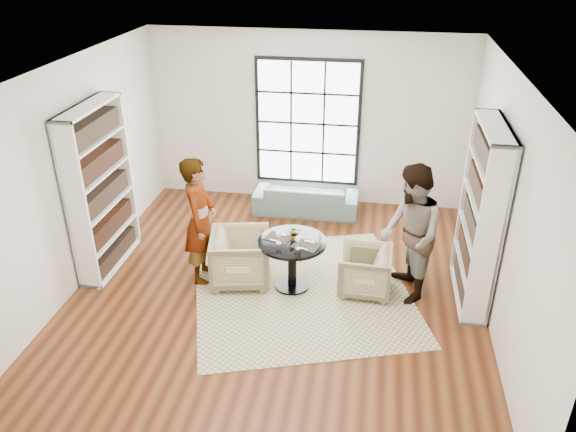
% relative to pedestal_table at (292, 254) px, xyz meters
% --- Properties ---
extents(ground, '(6.00, 6.00, 0.00)m').
position_rel_pedestal_table_xyz_m(ground, '(-0.18, -0.11, -0.53)').
color(ground, brown).
extents(room_shell, '(6.00, 6.01, 6.00)m').
position_rel_pedestal_table_xyz_m(room_shell, '(-0.18, 0.43, 0.72)').
color(room_shell, silver).
rests_on(room_shell, ground).
extents(rug, '(3.61, 3.61, 0.01)m').
position_rel_pedestal_table_xyz_m(rug, '(0.15, -0.10, -0.53)').
color(rug, beige).
rests_on(rug, ground).
extents(pedestal_table, '(0.92, 0.92, 0.74)m').
position_rel_pedestal_table_xyz_m(pedestal_table, '(0.00, 0.00, 0.00)').
color(pedestal_table, black).
rests_on(pedestal_table, ground).
extents(sofa, '(1.80, 0.71, 0.52)m').
position_rel_pedestal_table_xyz_m(sofa, '(-0.12, 2.34, -0.27)').
color(sofa, gray).
rests_on(sofa, ground).
extents(armchair_left, '(0.96, 0.94, 0.75)m').
position_rel_pedestal_table_xyz_m(armchair_left, '(-0.73, 0.04, -0.16)').
color(armchair_left, tan).
rests_on(armchair_left, ground).
extents(armchair_right, '(0.72, 0.70, 0.64)m').
position_rel_pedestal_table_xyz_m(armchair_right, '(0.98, 0.07, -0.22)').
color(armchair_right, tan).
rests_on(armchair_right, ground).
extents(person_left, '(0.49, 0.70, 1.82)m').
position_rel_pedestal_table_xyz_m(person_left, '(-1.28, 0.04, 0.37)').
color(person_left, gray).
rests_on(person_left, ground).
extents(person_right, '(0.90, 1.05, 1.87)m').
position_rel_pedestal_table_xyz_m(person_right, '(1.53, 0.07, 0.40)').
color(person_right, gray).
rests_on(person_right, ground).
extents(placemat_left, '(0.40, 0.35, 0.01)m').
position_rel_pedestal_table_xyz_m(placemat_left, '(-0.20, 0.04, 0.21)').
color(placemat_left, black).
rests_on(placemat_left, pedestal_table).
extents(placemat_right, '(0.40, 0.35, 0.01)m').
position_rel_pedestal_table_xyz_m(placemat_right, '(0.20, -0.10, 0.21)').
color(placemat_right, black).
rests_on(placemat_right, pedestal_table).
extents(cutlery_left, '(0.20, 0.25, 0.01)m').
position_rel_pedestal_table_xyz_m(cutlery_left, '(-0.20, 0.04, 0.21)').
color(cutlery_left, silver).
rests_on(cutlery_left, placemat_left).
extents(cutlery_right, '(0.20, 0.25, 0.01)m').
position_rel_pedestal_table_xyz_m(cutlery_right, '(0.20, -0.10, 0.21)').
color(cutlery_right, silver).
rests_on(cutlery_right, placemat_right).
extents(wine_glass_left, '(0.09, 0.09, 0.19)m').
position_rel_pedestal_table_xyz_m(wine_glass_left, '(-0.17, -0.10, 0.34)').
color(wine_glass_left, silver).
rests_on(wine_glass_left, pedestal_table).
extents(wine_glass_right, '(0.09, 0.09, 0.19)m').
position_rel_pedestal_table_xyz_m(wine_glass_right, '(0.11, -0.19, 0.34)').
color(wine_glass_right, silver).
rests_on(wine_glass_right, pedestal_table).
extents(flower_centerpiece, '(0.21, 0.20, 0.19)m').
position_rel_pedestal_table_xyz_m(flower_centerpiece, '(0.03, 0.04, 0.30)').
color(flower_centerpiece, gray).
rests_on(flower_centerpiece, pedestal_table).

